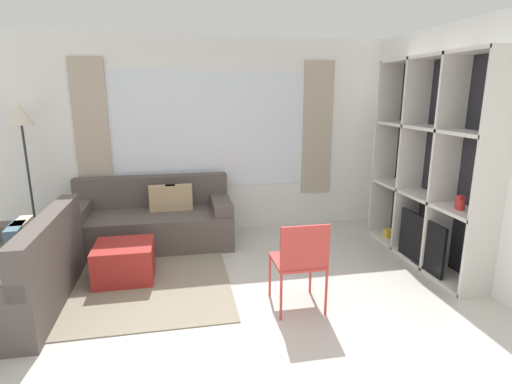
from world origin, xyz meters
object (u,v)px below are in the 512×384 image
(folding_chair, at_px, (300,258))
(ottoman, at_px, (125,262))
(couch_main, at_px, (153,221))
(couch_side, at_px, (19,274))
(floor_lamp, at_px, (22,126))
(shelving_unit, at_px, (430,167))

(folding_chair, bearing_deg, ottoman, -30.36)
(folding_chair, bearing_deg, couch_main, -54.71)
(couch_side, height_order, ottoman, couch_side)
(couch_side, bearing_deg, couch_main, 140.44)
(couch_side, distance_m, floor_lamp, 2.03)
(couch_main, bearing_deg, couch_side, -129.56)
(floor_lamp, bearing_deg, folding_chair, -36.67)
(shelving_unit, relative_size, couch_side, 1.41)
(ottoman, distance_m, floor_lamp, 2.19)
(couch_main, xyz_separation_m, ottoman, (-0.25, -1.01, -0.11))
(ottoman, bearing_deg, floor_lamp, 136.26)
(shelving_unit, distance_m, folding_chair, 2.08)
(shelving_unit, xyz_separation_m, couch_side, (-4.34, -0.27, -0.81))
(couch_side, bearing_deg, folding_chair, 77.03)
(ottoman, relative_size, folding_chair, 0.70)
(shelving_unit, relative_size, floor_lamp, 1.28)
(shelving_unit, xyz_separation_m, couch_main, (-3.20, 1.12, -0.81))
(floor_lamp, bearing_deg, shelving_unit, -15.47)
(folding_chair, bearing_deg, shelving_unit, -154.70)
(floor_lamp, height_order, folding_chair, floor_lamp)
(couch_main, xyz_separation_m, floor_lamp, (-1.49, 0.17, 1.26))
(shelving_unit, relative_size, couch_main, 1.16)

